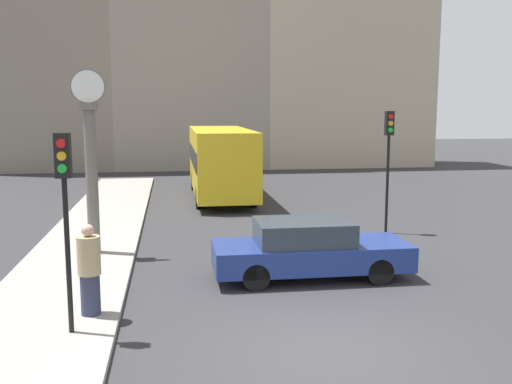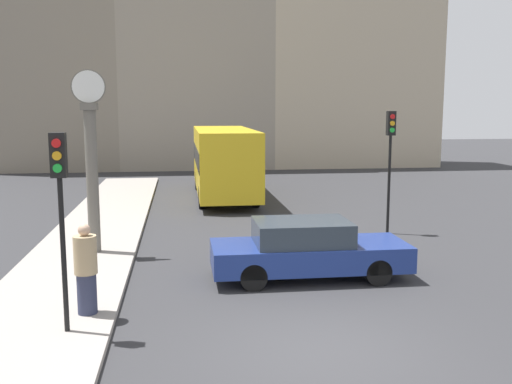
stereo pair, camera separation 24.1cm
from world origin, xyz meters
name	(u,v)px [view 1 (the left image)]	position (x,y,z in m)	size (l,w,h in m)	color
ground_plane	(328,352)	(0.00, 0.00, 0.00)	(120.00, 120.00, 0.00)	#2D2D30
sidewalk_corner	(99,226)	(-4.99, 10.68, 0.06)	(2.85, 25.37, 0.13)	gray
building_row	(199,36)	(-0.58, 30.14, 8.71)	(30.29, 5.00, 18.66)	gray
sedan_car	(309,249)	(0.66, 4.12, 0.70)	(4.64, 1.74, 1.40)	navy
bus_distant	(221,159)	(-0.36, 16.62, 1.75)	(2.48, 8.60, 3.08)	gold
traffic_light_near	(65,191)	(-4.32, 1.17, 2.64)	(0.26, 0.24, 3.49)	black
traffic_light_far	(389,147)	(4.30, 8.51, 2.80)	(0.26, 0.24, 3.92)	black
street_clock	(91,164)	(-4.65, 6.88, 2.54)	(0.90, 0.42, 4.90)	#666056
pedestrian_tan_coat	(89,270)	(-4.10, 2.03, 0.99)	(0.43, 0.43, 1.75)	#2D334C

